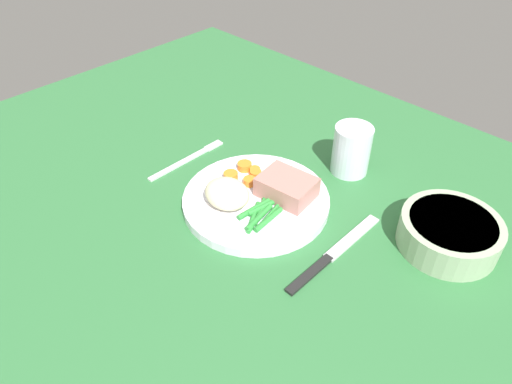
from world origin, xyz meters
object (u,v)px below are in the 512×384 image
(fork, at_px, (187,160))
(knife, at_px, (333,254))
(salad_bowl, at_px, (450,232))
(dinner_plate, at_px, (256,201))
(water_glass, at_px, (351,152))
(meat_portion, at_px, (287,187))

(fork, xyz_separation_m, knife, (0.33, -0.00, -0.00))
(fork, bearing_deg, salad_bowl, 16.63)
(dinner_plate, distance_m, water_glass, 0.19)
(fork, relative_size, water_glass, 1.91)
(water_glass, bearing_deg, knife, -60.35)
(dinner_plate, height_order, water_glass, water_glass)
(water_glass, distance_m, salad_bowl, 0.22)
(knife, xyz_separation_m, salad_bowl, (0.11, 0.13, 0.02))
(fork, bearing_deg, water_glass, 38.66)
(dinner_plate, xyz_separation_m, knife, (0.16, -0.00, -0.01))
(dinner_plate, xyz_separation_m, salad_bowl, (0.26, 0.13, 0.02))
(meat_portion, xyz_separation_m, fork, (-0.21, -0.04, -0.03))
(water_glass, bearing_deg, dinner_plate, -106.23)
(dinner_plate, distance_m, meat_portion, 0.05)
(water_glass, xyz_separation_m, salad_bowl, (0.21, -0.05, -0.01))
(salad_bowl, bearing_deg, water_glass, 166.54)
(salad_bowl, bearing_deg, dinner_plate, -153.59)
(dinner_plate, height_order, fork, dinner_plate)
(knife, height_order, salad_bowl, salad_bowl)
(knife, xyz_separation_m, water_glass, (-0.10, 0.18, 0.04))
(dinner_plate, relative_size, water_glass, 2.72)
(fork, bearing_deg, knife, -0.36)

